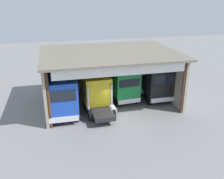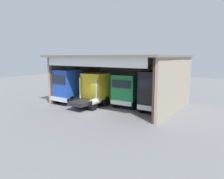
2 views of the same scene
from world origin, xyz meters
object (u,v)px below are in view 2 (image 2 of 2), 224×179
(truck_yellow_center_bay, at_px, (94,89))
(truck_green_yard_outside, at_px, (128,90))
(truck_black_center_right_bay, at_px, (157,92))
(tool_cart, at_px, (168,100))
(oil_drum, at_px, (137,96))
(truck_blue_right_bay, at_px, (69,86))

(truck_yellow_center_bay, height_order, truck_green_yard_outside, truck_yellow_center_bay)
(truck_black_center_right_bay, bearing_deg, tool_cart, -84.29)
(truck_black_center_right_bay, distance_m, oil_drum, 6.52)
(truck_green_yard_outside, bearing_deg, truck_blue_right_bay, 14.46)
(truck_blue_right_bay, bearing_deg, tool_cart, -147.93)
(truck_green_yard_outside, bearing_deg, truck_black_center_right_bay, 167.58)
(truck_blue_right_bay, bearing_deg, oil_drum, -129.39)
(truck_yellow_center_bay, xyz_separation_m, truck_green_yard_outside, (2.96, 1.76, -0.05))
(truck_yellow_center_bay, xyz_separation_m, oil_drum, (1.91, 5.82, -1.32))
(tool_cart, bearing_deg, oil_drum, 172.54)
(truck_yellow_center_bay, xyz_separation_m, truck_black_center_right_bay, (6.33, 1.28, 0.21))
(truck_blue_right_bay, distance_m, truck_black_center_right_bay, 9.71)
(truck_blue_right_bay, relative_size, tool_cart, 5.32)
(truck_blue_right_bay, distance_m, truck_yellow_center_bay, 3.27)
(truck_blue_right_bay, relative_size, truck_green_yard_outside, 1.05)
(truck_blue_right_bay, relative_size, truck_black_center_right_bay, 1.11)
(truck_blue_right_bay, xyz_separation_m, truck_yellow_center_bay, (3.24, 0.35, -0.17))
(truck_yellow_center_bay, relative_size, truck_black_center_right_bay, 0.93)
(truck_blue_right_bay, xyz_separation_m, truck_black_center_right_bay, (9.57, 1.63, 0.04))
(oil_drum, bearing_deg, tool_cart, -7.46)
(truck_black_center_right_bay, bearing_deg, truck_yellow_center_bay, 11.44)
(truck_green_yard_outside, height_order, truck_black_center_right_bay, truck_black_center_right_bay)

